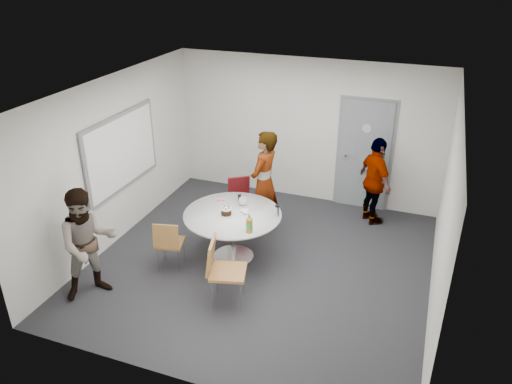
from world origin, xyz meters
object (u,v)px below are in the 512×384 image
at_px(table, 234,220).
at_px(chair_near_right, 221,265).
at_px(whiteboard, 122,152).
at_px(person_left, 88,244).
at_px(person_main, 264,183).
at_px(door, 364,155).
at_px(person_right, 375,181).
at_px(chair_near_left, 168,241).
at_px(chair_far, 240,196).

bearing_deg(table, chair_near_right, -76.54).
distance_m(whiteboard, person_left, 1.88).
bearing_deg(person_main, door, 144.43).
bearing_deg(person_right, table, 98.57).
relative_size(person_main, person_left, 1.11).
xyz_separation_m(chair_near_right, person_right, (1.59, 3.00, 0.18)).
distance_m(table, person_main, 1.02).
xyz_separation_m(chair_near_left, person_right, (2.63, 2.56, 0.29)).
relative_size(chair_far, person_left, 0.52).
relative_size(chair_near_left, chair_near_right, 0.84).
bearing_deg(person_right, chair_far, 73.34).
bearing_deg(door, whiteboard, -147.34).
height_order(table, person_left, person_left).
bearing_deg(chair_near_right, person_right, 136.68).
bearing_deg(chair_near_left, whiteboard, 132.94).
relative_size(chair_near_right, person_main, 0.55).
height_order(chair_near_right, chair_far, chair_near_right).
bearing_deg(person_main, whiteboard, -61.31).
distance_m(table, chair_near_right, 1.12).
height_order(table, person_main, person_main).
height_order(chair_near_left, person_left, person_left).
bearing_deg(person_right, chair_near_right, 114.68).
xyz_separation_m(chair_near_right, person_main, (-0.12, 2.07, 0.29)).
bearing_deg(person_left, chair_near_left, 2.44).
distance_m(door, chair_near_left, 3.92).
xyz_separation_m(person_main, person_left, (-1.64, -2.50, -0.09)).
relative_size(door, chair_near_left, 2.56).
xyz_separation_m(door, chair_far, (-1.89, -1.38, -0.51)).
xyz_separation_m(chair_far, person_main, (0.48, -0.10, 0.38)).
distance_m(door, person_right, 0.67).
height_order(chair_far, person_left, person_left).
bearing_deg(door, table, -122.22).
distance_m(chair_near_left, chair_near_right, 1.14).
distance_m(door, person_left, 5.02).
xyz_separation_m(door, whiteboard, (-3.56, -2.28, 0.42)).
height_order(door, person_main, door).
xyz_separation_m(chair_near_right, chair_far, (-0.59, 2.17, -0.09)).
xyz_separation_m(table, person_left, (-1.50, -1.52, 0.14)).
xyz_separation_m(chair_far, person_right, (2.18, 0.83, 0.27)).
bearing_deg(chair_far, whiteboard, -4.84).
relative_size(whiteboard, chair_near_right, 1.93).
relative_size(table, chair_far, 1.76).
bearing_deg(person_left, table, -2.92).
bearing_deg(chair_far, chair_near_left, 42.16).
bearing_deg(person_main, chair_near_right, 11.34).
bearing_deg(door, person_right, -61.69).
bearing_deg(chair_near_left, person_right, 31.06).
height_order(chair_near_left, chair_far, chair_far).
bearing_deg(whiteboard, chair_near_left, -33.97).
xyz_separation_m(table, chair_far, (-0.33, 1.09, -0.16)).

